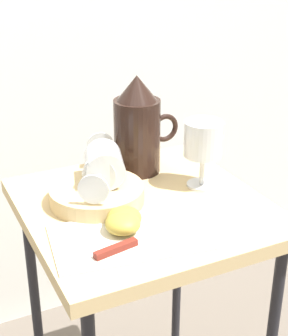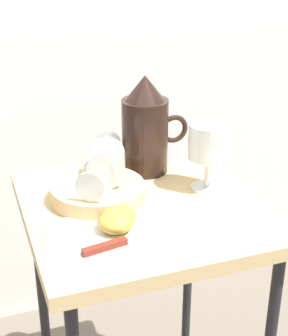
# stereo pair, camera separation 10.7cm
# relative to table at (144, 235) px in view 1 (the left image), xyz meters

# --- Properties ---
(curtain_drape) EXTENTS (2.40, 0.03, 1.83)m
(curtain_drape) POSITION_rel_table_xyz_m (0.00, 0.62, 0.30)
(curtain_drape) COLOR white
(curtain_drape) RESTS_ON ground_plane
(table) EXTENTS (0.48, 0.49, 0.70)m
(table) POSITION_rel_table_xyz_m (0.00, 0.00, 0.00)
(table) COLOR tan
(table) RESTS_ON ground_plane
(linen_napkin) EXTENTS (0.30, 0.21, 0.00)m
(linen_napkin) POSITION_rel_table_xyz_m (-0.08, -0.11, 0.08)
(linen_napkin) COLOR silver
(linen_napkin) RESTS_ON table
(basket_tray) EXTENTS (0.20, 0.20, 0.03)m
(basket_tray) POSITION_rel_table_xyz_m (-0.08, 0.05, 0.09)
(basket_tray) COLOR tan
(basket_tray) RESTS_ON table
(pitcher) EXTENTS (0.16, 0.11, 0.23)m
(pitcher) POSITION_rel_table_xyz_m (0.06, 0.15, 0.17)
(pitcher) COLOR black
(pitcher) RESTS_ON table
(wine_glass_upright) EXTENTS (0.08, 0.08, 0.15)m
(wine_glass_upright) POSITION_rel_table_xyz_m (0.15, 0.02, 0.18)
(wine_glass_upright) COLOR silver
(wine_glass_upright) RESTS_ON table
(wine_glass_tipped_near) EXTENTS (0.13, 0.16, 0.07)m
(wine_glass_tipped_near) POSITION_rel_table_xyz_m (-0.07, 0.06, 0.15)
(wine_glass_tipped_near) COLOR silver
(wine_glass_tipped_near) RESTS_ON basket_tray
(wine_glass_tipped_far) EXTENTS (0.11, 0.17, 0.08)m
(wine_glass_tipped_far) POSITION_rel_table_xyz_m (-0.06, 0.07, 0.15)
(wine_glass_tipped_far) COLOR silver
(wine_glass_tipped_far) RESTS_ON basket_tray
(apple_half_left) EXTENTS (0.07, 0.07, 0.04)m
(apple_half_left) POSITION_rel_table_xyz_m (-0.09, -0.09, 0.10)
(apple_half_left) COLOR #B29938
(apple_half_left) RESTS_ON linen_napkin
(apple_half_right) EXTENTS (0.07, 0.07, 0.04)m
(apple_half_right) POSITION_rel_table_xyz_m (-0.08, -0.07, 0.10)
(apple_half_right) COLOR #B29938
(apple_half_right) RESTS_ON linen_napkin
(knife) EXTENTS (0.21, 0.05, 0.01)m
(knife) POSITION_rel_table_xyz_m (-0.10, -0.14, 0.09)
(knife) COLOR silver
(knife) RESTS_ON linen_napkin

